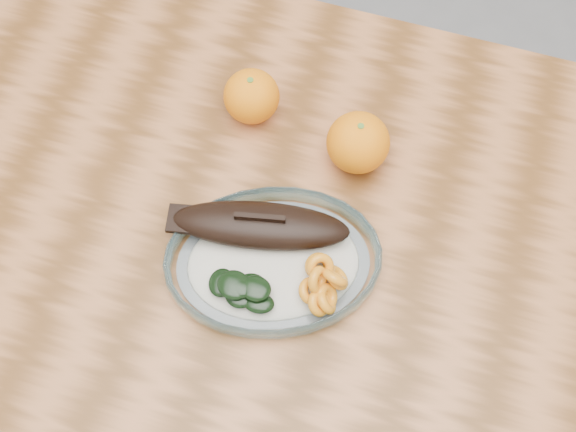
{
  "coord_description": "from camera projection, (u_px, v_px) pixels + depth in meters",
  "views": [
    {
      "loc": [
        0.15,
        -0.31,
        1.56
      ],
      "look_at": [
        0.03,
        0.05,
        0.77
      ],
      "focal_mm": 45.0,
      "sensor_mm": 36.0,
      "label": 1
    }
  ],
  "objects": [
    {
      "name": "ground",
      "position": [
        266.0,
        382.0,
        1.56
      ],
      "size": [
        3.0,
        3.0,
        0.0
      ],
      "primitive_type": "plane",
      "color": "slate",
      "rests_on": "ground"
    },
    {
      "name": "dining_table",
      "position": [
        253.0,
        277.0,
        0.97
      ],
      "size": [
        1.2,
        0.8,
        0.75
      ],
      "color": "brown",
      "rests_on": "ground"
    },
    {
      "name": "orange_right",
      "position": [
        358.0,
        143.0,
        0.9
      ],
      "size": [
        0.08,
        0.08,
        0.08
      ],
      "primitive_type": "sphere",
      "color": "orange",
      "rests_on": "dining_table"
    },
    {
      "name": "orange_left",
      "position": [
        252.0,
        96.0,
        0.93
      ],
      "size": [
        0.07,
        0.07,
        0.07
      ],
      "primitive_type": "sphere",
      "color": "orange",
      "rests_on": "dining_table"
    },
    {
      "name": "plated_meal",
      "position": [
        273.0,
        259.0,
        0.86
      ],
      "size": [
        0.6,
        0.6,
        0.08
      ],
      "rotation": [
        0.0,
        0.0,
        0.38
      ],
      "color": "white",
      "rests_on": "dining_table"
    }
  ]
}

